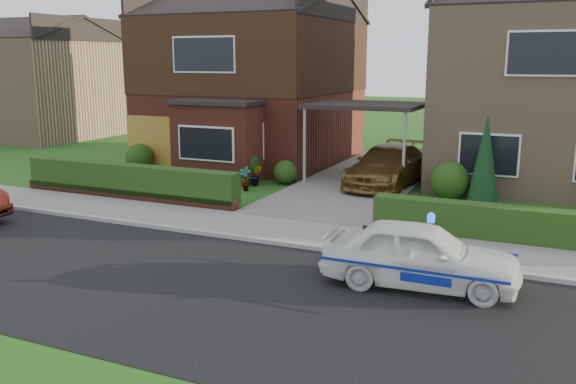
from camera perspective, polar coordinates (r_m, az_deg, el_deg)
The scene contains 23 objects.
ground at distance 11.88m, azimuth -8.94°, elevation -8.74°, with size 120.00×120.00×0.00m, color #1C5216.
road at distance 11.88m, azimuth -8.94°, elevation -8.74°, with size 60.00×6.00×0.02m, color black.
kerb at distance 14.36m, azimuth -2.30°, elevation -4.60°, with size 60.00×0.16×0.12m, color #9E9993.
sidewalk at distance 15.27m, azimuth -0.55°, elevation -3.59°, with size 60.00×2.00×0.10m, color slate.
driveway at distance 21.56m, azimuth 7.14°, elevation 1.06°, with size 3.80×12.00×0.12m, color #666059.
house_left at distance 26.04m, azimuth -3.17°, elevation 11.37°, with size 7.50×9.53×7.25m.
house_right at distance 23.24m, azimuth 23.68°, elevation 9.89°, with size 7.50×8.06×7.25m.
carport_link at distance 21.16m, azimuth 7.29°, elevation 7.94°, with size 3.80×3.00×2.77m.
garage_door at distance 24.20m, azimuth -12.62°, elevation 4.46°, with size 2.20×0.10×2.10m, color #955D20.
dwarf_wall at distance 19.25m, azimuth -14.89°, elevation -0.26°, with size 7.70×0.25×0.36m, color maroon.
hedge_left at distance 19.40m, azimuth -14.59°, elevation -0.70°, with size 7.50×0.55×0.90m, color #163511.
hedge_right at distance 15.20m, azimuth 21.94°, elevation -4.79°, with size 7.50×0.55×0.80m, color #163511.
shrub_left_far at distance 24.07m, azimuth -13.70°, elevation 3.14°, with size 1.08×1.08×1.08m, color #163511.
shrub_left_mid at distance 21.43m, azimuth -4.46°, elevation 2.68°, with size 1.32×1.32×1.32m, color #163511.
shrub_left_near at distance 21.03m, azimuth -0.23°, elevation 1.87°, with size 0.84×0.84×0.84m, color #163511.
shrub_right_near at distance 19.22m, azimuth 14.91°, elevation 0.99°, with size 1.20×1.20×1.20m, color #163511.
conifer_a at distance 18.77m, azimuth 17.94°, elevation 2.72°, with size 0.90×0.90×2.60m, color black.
neighbour_left at distance 36.37m, azimuth -22.10°, elevation 8.86°, with size 6.50×7.00×5.20m, color #A18062.
police_car at distance 11.80m, azimuth 12.22°, elevation -5.78°, with size 3.39×3.78×1.42m.
driveway_car at distance 20.54m, azimuth 9.32°, elevation 2.46°, with size 1.84×4.52×1.31m, color brown.
potted_plant_a at distance 19.97m, azimuth -4.03°, elevation 1.19°, with size 0.41×0.28×0.78m, color gray.
potted_plant_b at distance 20.74m, azimuth -2.99°, elevation 1.53°, with size 0.39×0.32×0.72m, color gray.
potted_plant_c at distance 17.94m, azimuth -5.27°, elevation -0.18°, with size 0.41×0.41×0.74m, color gray.
Camera 1 is at (6.14, -9.24, 4.24)m, focal length 38.00 mm.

